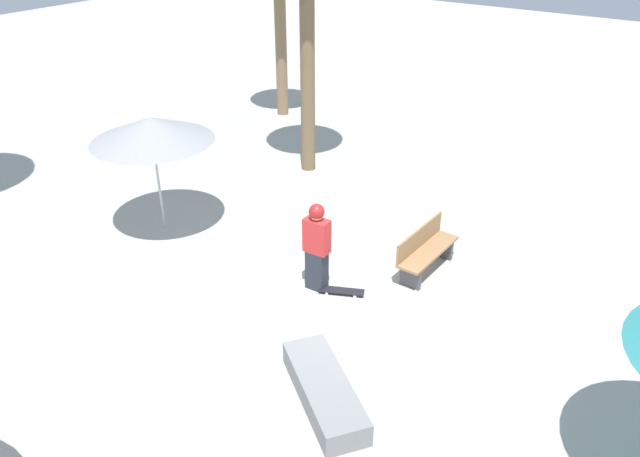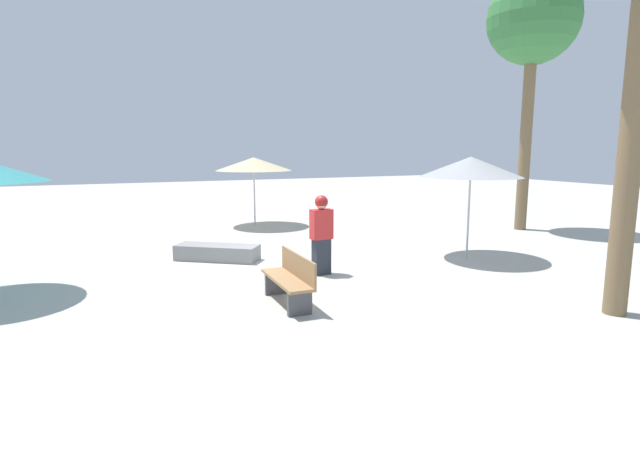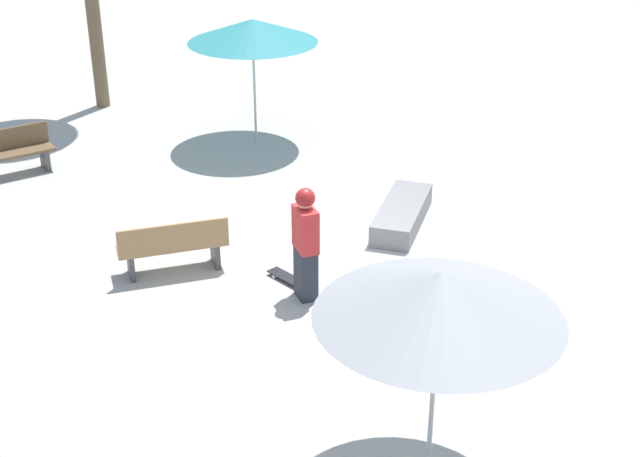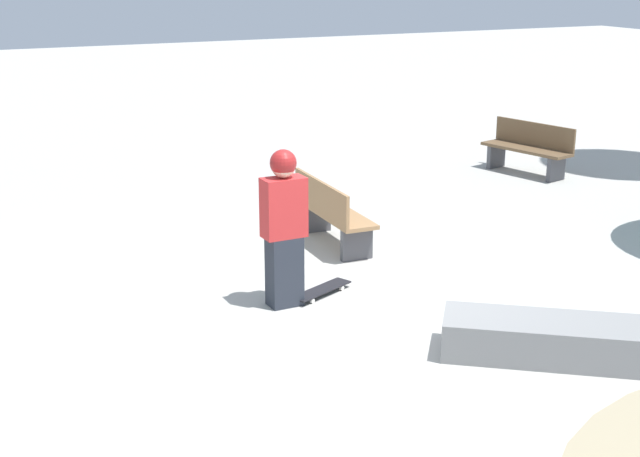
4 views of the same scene
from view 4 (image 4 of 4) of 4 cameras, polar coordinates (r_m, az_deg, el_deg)
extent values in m
plane|color=#B2AFA8|center=(9.21, 3.78, -5.35)|extent=(60.00, 60.00, 0.00)
cube|color=#282D38|center=(9.25, -2.29, -2.73)|extent=(0.35, 0.26, 0.75)
cube|color=red|center=(9.05, -2.34, 1.36)|extent=(0.45, 0.26, 0.62)
sphere|color=beige|center=(8.94, -2.37, 4.02)|extent=(0.24, 0.24, 0.24)
sphere|color=maroon|center=(8.93, -2.37, 4.22)|extent=(0.27, 0.27, 0.27)
cube|color=black|center=(9.62, 0.08, -3.93)|extent=(0.81, 0.52, 0.02)
cylinder|color=silver|center=(9.86, 0.63, -3.61)|extent=(0.06, 0.05, 0.05)
cylinder|color=silver|center=(9.76, 1.41, -3.84)|extent=(0.06, 0.05, 0.05)
cylinder|color=silver|center=(9.50, -1.28, -4.42)|extent=(0.06, 0.05, 0.05)
cylinder|color=silver|center=(9.40, -0.49, -4.66)|extent=(0.06, 0.05, 0.05)
cube|color=gray|center=(8.38, 14.58, -6.89)|extent=(1.95, 1.67, 0.36)
cube|color=#47474C|center=(11.78, -0.25, 0.74)|extent=(0.40, 0.09, 0.40)
cube|color=#47474C|center=(10.69, 2.36, -0.98)|extent=(0.40, 0.09, 0.40)
cube|color=#9E754C|center=(11.16, 1.00, 1.02)|extent=(0.50, 1.61, 0.05)
cube|color=#9E754C|center=(11.03, 0.05, 2.04)|extent=(0.10, 1.60, 0.40)
cube|color=#47474C|center=(14.99, 14.87, 3.71)|extent=(0.40, 0.17, 0.40)
cube|color=#47474C|center=(15.73, 11.20, 4.57)|extent=(0.40, 0.17, 0.40)
cube|color=brown|center=(15.30, 13.05, 4.97)|extent=(0.82, 1.66, 0.05)
cube|color=brown|center=(15.41, 13.56, 5.88)|extent=(0.43, 1.56, 0.40)
camera|label=1|loc=(9.13, 67.77, 25.44)|focal=35.00mm
camera|label=2|loc=(18.89, -1.46, 14.32)|focal=28.00mm
camera|label=3|loc=(13.66, -60.57, 21.20)|focal=50.00mm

